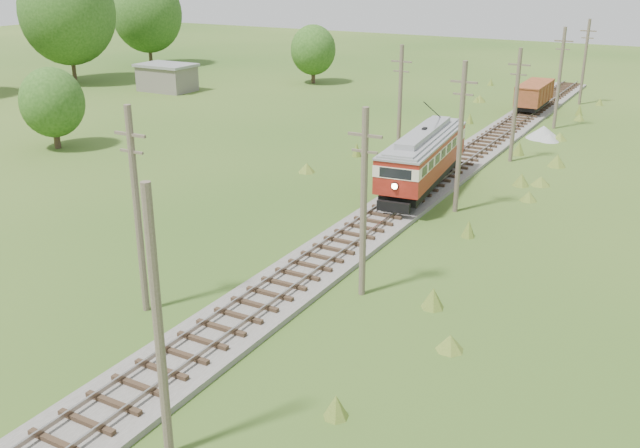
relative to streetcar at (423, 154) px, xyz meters
The scene contains 17 objects.
railbed_main 2.43m from the streetcar, 90.03° to the left, with size 3.60×96.00×0.57m.
streetcar is the anchor object (origin of this frame).
gondola 29.56m from the streetcar, 90.00° to the left, with size 2.46×7.29×2.41m.
gravel_pile 19.45m from the streetcar, 79.45° to the left, with size 3.00×3.18×1.09m.
utility_pole_r_1 28.75m from the streetcar, 83.80° to the right, with size 0.30×0.30×8.80m.
utility_pole_r_2 15.98m from the streetcar, 78.00° to the right, with size 1.60×0.30×8.60m.
utility_pole_r_3 4.56m from the streetcar, 38.24° to the right, with size 1.60×0.30×9.00m.
utility_pole_r_4 11.04m from the streetcar, 74.02° to the left, with size 1.60×0.30×8.40m.
utility_pole_r_5 23.81m from the streetcar, 81.76° to the left, with size 1.60×0.30×8.90m.
utility_pole_r_6 36.67m from the streetcar, 84.99° to the left, with size 1.60×0.30×8.70m.
utility_pole_l_a 22.02m from the streetcar, 101.04° to the right, with size 1.60×0.30×9.00m.
utility_pole_l_b 8.10m from the streetcar, 124.79° to the left, with size 1.60×0.30×8.60m.
tree_left_4 58.04m from the streetcar, 159.23° to the left, with size 11.34×11.34×14.61m.
tree_left_5 66.99m from the streetcar, 146.92° to the left, with size 9.66×9.66×12.44m.
tree_mid_a 44.44m from the streetcar, 129.08° to the left, with size 5.46×5.46×7.03m.
tree_mid_c 30.23m from the streetcar, behind, with size 5.04×5.04×6.49m.
shed 45.41m from the streetcar, 151.77° to the left, with size 6.40×4.40×3.10m.
Camera 1 is at (16.05, -8.52, 14.35)m, focal length 40.00 mm.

